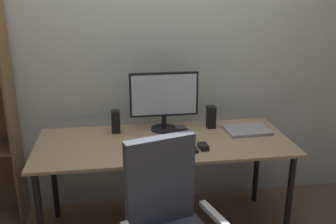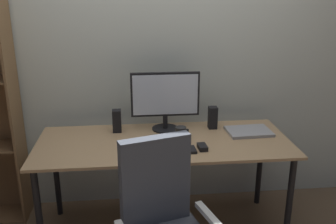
{
  "view_description": "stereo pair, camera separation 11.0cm",
  "coord_description": "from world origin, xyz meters",
  "px_view_note": "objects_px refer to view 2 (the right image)",
  "views": [
    {
      "loc": [
        -0.33,
        -2.43,
        1.78
      ],
      "look_at": [
        0.03,
        0.02,
        0.95
      ],
      "focal_mm": 40.31,
      "sensor_mm": 36.0,
      "label": 1
    },
    {
      "loc": [
        -0.22,
        -2.45,
        1.78
      ],
      "look_at": [
        0.03,
        0.02,
        0.95
      ],
      "focal_mm": 40.31,
      "sensor_mm": 36.0,
      "label": 2
    }
  ],
  "objects_px": {
    "desk": "(164,151)",
    "monitor": "(165,98)",
    "speaker_left": "(117,121)",
    "keyboard": "(174,151)",
    "laptop": "(249,131)",
    "mouse": "(202,147)",
    "speaker_right": "(213,118)",
    "coffee_mug": "(181,133)"
  },
  "relations": [
    {
      "from": "desk",
      "to": "speaker_right",
      "type": "relative_size",
      "value": 10.49
    },
    {
      "from": "speaker_left",
      "to": "coffee_mug",
      "type": "bearing_deg",
      "value": -24.15
    },
    {
      "from": "desk",
      "to": "speaker_right",
      "type": "bearing_deg",
      "value": 28.47
    },
    {
      "from": "desk",
      "to": "monitor",
      "type": "relative_size",
      "value": 3.49
    },
    {
      "from": "speaker_left",
      "to": "mouse",
      "type": "bearing_deg",
      "value": -33.75
    },
    {
      "from": "keyboard",
      "to": "speaker_left",
      "type": "height_order",
      "value": "speaker_left"
    },
    {
      "from": "keyboard",
      "to": "mouse",
      "type": "xyz_separation_m",
      "value": [
        0.19,
        0.02,
        0.01
      ]
    },
    {
      "from": "keyboard",
      "to": "coffee_mug",
      "type": "distance_m",
      "value": 0.22
    },
    {
      "from": "monitor",
      "to": "keyboard",
      "type": "distance_m",
      "value": 0.48
    },
    {
      "from": "desk",
      "to": "speaker_left",
      "type": "bearing_deg",
      "value": 147.21
    },
    {
      "from": "desk",
      "to": "mouse",
      "type": "relative_size",
      "value": 18.57
    },
    {
      "from": "desk",
      "to": "speaker_left",
      "type": "relative_size",
      "value": 10.49
    },
    {
      "from": "speaker_left",
      "to": "speaker_right",
      "type": "height_order",
      "value": "same"
    },
    {
      "from": "speaker_left",
      "to": "keyboard",
      "type": "bearing_deg",
      "value": -46.91
    },
    {
      "from": "mouse",
      "to": "monitor",
      "type": "bearing_deg",
      "value": 114.51
    },
    {
      "from": "mouse",
      "to": "laptop",
      "type": "distance_m",
      "value": 0.48
    },
    {
      "from": "keyboard",
      "to": "mouse",
      "type": "bearing_deg",
      "value": 4.16
    },
    {
      "from": "laptop",
      "to": "coffee_mug",
      "type": "bearing_deg",
      "value": -174.17
    },
    {
      "from": "mouse",
      "to": "speaker_left",
      "type": "bearing_deg",
      "value": 142.36
    },
    {
      "from": "desk",
      "to": "coffee_mug",
      "type": "relative_size",
      "value": 18.76
    },
    {
      "from": "monitor",
      "to": "coffee_mug",
      "type": "xyz_separation_m",
      "value": [
        0.09,
        -0.21,
        -0.2
      ]
    },
    {
      "from": "mouse",
      "to": "speaker_right",
      "type": "height_order",
      "value": "speaker_right"
    },
    {
      "from": "keyboard",
      "to": "laptop",
      "type": "xyz_separation_m",
      "value": [
        0.59,
        0.28,
        0.0
      ]
    },
    {
      "from": "mouse",
      "to": "speaker_left",
      "type": "xyz_separation_m",
      "value": [
        -0.57,
        0.38,
        0.07
      ]
    },
    {
      "from": "monitor",
      "to": "mouse",
      "type": "xyz_separation_m",
      "value": [
        0.21,
        -0.39,
        -0.24
      ]
    },
    {
      "from": "keyboard",
      "to": "speaker_right",
      "type": "distance_m",
      "value": 0.54
    },
    {
      "from": "monitor",
      "to": "speaker_left",
      "type": "xyz_separation_m",
      "value": [
        -0.36,
        -0.01,
        -0.17
      ]
    },
    {
      "from": "desk",
      "to": "mouse",
      "type": "bearing_deg",
      "value": -35.01
    },
    {
      "from": "mouse",
      "to": "laptop",
      "type": "bearing_deg",
      "value": 29.09
    },
    {
      "from": "coffee_mug",
      "to": "keyboard",
      "type": "bearing_deg",
      "value": -109.73
    },
    {
      "from": "desk",
      "to": "laptop",
      "type": "xyz_separation_m",
      "value": [
        0.64,
        0.09,
        0.09
      ]
    },
    {
      "from": "desk",
      "to": "speaker_left",
      "type": "distance_m",
      "value": 0.43
    },
    {
      "from": "coffee_mug",
      "to": "laptop",
      "type": "bearing_deg",
      "value": 8.64
    },
    {
      "from": "monitor",
      "to": "laptop",
      "type": "distance_m",
      "value": 0.67
    },
    {
      "from": "laptop",
      "to": "speaker_left",
      "type": "distance_m",
      "value": 0.99
    },
    {
      "from": "keyboard",
      "to": "mouse",
      "type": "relative_size",
      "value": 3.02
    },
    {
      "from": "keyboard",
      "to": "laptop",
      "type": "relative_size",
      "value": 0.91
    },
    {
      "from": "desk",
      "to": "mouse",
      "type": "height_order",
      "value": "mouse"
    },
    {
      "from": "mouse",
      "to": "laptop",
      "type": "relative_size",
      "value": 0.3
    },
    {
      "from": "keyboard",
      "to": "monitor",
      "type": "bearing_deg",
      "value": 89.82
    },
    {
      "from": "speaker_right",
      "to": "desk",
      "type": "bearing_deg",
      "value": -151.53
    },
    {
      "from": "speaker_left",
      "to": "speaker_right",
      "type": "xyz_separation_m",
      "value": [
        0.73,
        0.0,
        0.0
      ]
    }
  ]
}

